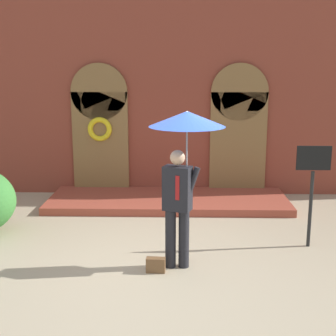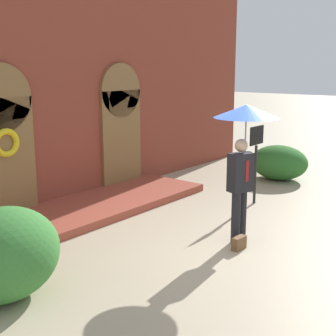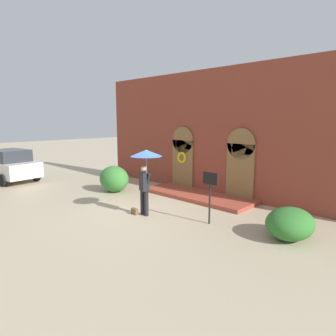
{
  "view_description": "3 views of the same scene",
  "coord_description": "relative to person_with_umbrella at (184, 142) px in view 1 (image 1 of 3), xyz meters",
  "views": [
    {
      "loc": [
        0.24,
        -6.83,
        2.99
      ],
      "look_at": [
        0.03,
        1.83,
        1.08
      ],
      "focal_mm": 50.0,
      "sensor_mm": 36.0,
      "label": 1
    },
    {
      "loc": [
        -6.55,
        -4.04,
        3.01
      ],
      "look_at": [
        -0.09,
        1.11,
        1.18
      ],
      "focal_mm": 50.0,
      "sensor_mm": 36.0,
      "label": 2
    },
    {
      "loc": [
        8.03,
        -7.05,
        3.4
      ],
      "look_at": [
        -0.11,
        1.33,
        1.5
      ],
      "focal_mm": 32.0,
      "sensor_mm": 36.0,
      "label": 3
    }
  ],
  "objects": [
    {
      "name": "ground_plane",
      "position": [
        -0.31,
        0.21,
        -1.91
      ],
      "size": [
        80.0,
        80.0,
        0.0
      ],
      "primitive_type": "plane",
      "color": "tan"
    },
    {
      "name": "building_facade",
      "position": [
        -0.32,
        4.37,
        0.77
      ],
      "size": [
        14.0,
        2.3,
        5.6
      ],
      "color": "brown",
      "rests_on": "ground"
    },
    {
      "name": "person_with_umbrella",
      "position": [
        0.0,
        0.0,
        0.0
      ],
      "size": [
        1.1,
        1.1,
        2.36
      ],
      "color": "black",
      "rests_on": "ground"
    },
    {
      "name": "handbag",
      "position": [
        -0.41,
        -0.2,
        -1.8
      ],
      "size": [
        0.29,
        0.14,
        0.22
      ],
      "primitive_type": "cube",
      "rotation": [
        0.0,
        0.0,
        -0.07
      ],
      "color": "brown",
      "rests_on": "ground"
    },
    {
      "name": "sign_post",
      "position": [
        2.11,
        0.88,
        -0.75
      ],
      "size": [
        0.56,
        0.06,
        1.72
      ],
      "color": "black",
      "rests_on": "ground"
    }
  ]
}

